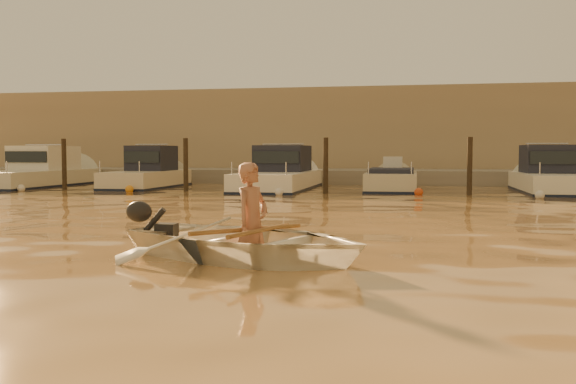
% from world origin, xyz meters
% --- Properties ---
extents(ground_plane, '(160.00, 160.00, 0.00)m').
position_xyz_m(ground_plane, '(0.00, 0.00, 0.00)').
color(ground_plane, '#94653B').
rests_on(ground_plane, ground).
extents(dinghy, '(4.34, 3.74, 0.76)m').
position_xyz_m(dinghy, '(0.65, -0.55, 0.26)').
color(dinghy, white).
rests_on(dinghy, ground_plane).
extents(person, '(0.58, 0.70, 1.64)m').
position_xyz_m(person, '(0.75, -0.58, 0.52)').
color(person, '#9F664F').
rests_on(person, dinghy).
extents(outboard_motor, '(0.98, 0.70, 0.70)m').
position_xyz_m(outboard_motor, '(-0.75, -0.01, 0.28)').
color(outboard_motor, black).
rests_on(outboard_motor, dinghy).
extents(oar_port, '(0.39, 2.08, 0.13)m').
position_xyz_m(oar_port, '(0.89, -0.63, 0.42)').
color(oar_port, brown).
rests_on(oar_port, dinghy).
extents(oar_starboard, '(1.13, 1.83, 0.13)m').
position_xyz_m(oar_starboard, '(0.70, -0.56, 0.42)').
color(oar_starboard, brown).
rests_on(oar_starboard, dinghy).
extents(moored_boat_0, '(2.54, 7.97, 1.75)m').
position_xyz_m(moored_boat_0, '(-13.16, 16.00, 0.62)').
color(moored_boat_0, beige).
rests_on(moored_boat_0, ground_plane).
extents(moored_boat_1, '(2.01, 6.06, 1.75)m').
position_xyz_m(moored_boat_1, '(-8.02, 16.00, 0.62)').
color(moored_boat_1, beige).
rests_on(moored_boat_1, ground_plane).
extents(moored_boat_2, '(2.42, 8.06, 1.75)m').
position_xyz_m(moored_boat_2, '(-2.37, 16.00, 0.62)').
color(moored_boat_2, white).
rests_on(moored_boat_2, ground_plane).
extents(moored_boat_3, '(1.87, 5.48, 0.95)m').
position_xyz_m(moored_boat_3, '(2.08, 16.00, 0.22)').
color(moored_boat_3, beige).
rests_on(moored_boat_3, ground_plane).
extents(moored_boat_4, '(2.10, 6.54, 1.75)m').
position_xyz_m(moored_boat_4, '(7.83, 16.00, 0.62)').
color(moored_boat_4, white).
rests_on(moored_boat_4, ground_plane).
extents(piling_0, '(0.18, 0.18, 2.20)m').
position_xyz_m(piling_0, '(-10.50, 13.80, 0.90)').
color(piling_0, '#2D2319').
rests_on(piling_0, ground_plane).
extents(piling_1, '(0.18, 0.18, 2.20)m').
position_xyz_m(piling_1, '(-5.50, 13.80, 0.90)').
color(piling_1, '#2D2319').
rests_on(piling_1, ground_plane).
extents(piling_2, '(0.18, 0.18, 2.20)m').
position_xyz_m(piling_2, '(-0.20, 13.80, 0.90)').
color(piling_2, '#2D2319').
rests_on(piling_2, ground_plane).
extents(piling_3, '(0.18, 0.18, 2.20)m').
position_xyz_m(piling_3, '(4.80, 13.80, 0.90)').
color(piling_3, '#2D2319').
rests_on(piling_3, ground_plane).
extents(fender_a, '(0.30, 0.30, 0.30)m').
position_xyz_m(fender_a, '(-11.75, 12.84, 0.10)').
color(fender_a, silver).
rests_on(fender_a, ground_plane).
extents(fender_b, '(0.30, 0.30, 0.30)m').
position_xyz_m(fender_b, '(-7.46, 13.10, 0.10)').
color(fender_b, orange).
rests_on(fender_b, ground_plane).
extents(fender_c, '(0.30, 0.30, 0.30)m').
position_xyz_m(fender_c, '(-1.61, 12.41, 0.10)').
color(fender_c, silver).
rests_on(fender_c, ground_plane).
extents(fender_d, '(0.30, 0.30, 0.30)m').
position_xyz_m(fender_d, '(3.09, 13.37, 0.10)').
color(fender_d, '#C94417').
rests_on(fender_d, ground_plane).
extents(fender_e, '(0.30, 0.30, 0.30)m').
position_xyz_m(fender_e, '(6.89, 12.61, 0.10)').
color(fender_e, silver).
rests_on(fender_e, ground_plane).
extents(quay, '(52.00, 4.00, 1.00)m').
position_xyz_m(quay, '(0.00, 21.50, 0.15)').
color(quay, gray).
rests_on(quay, ground_plane).
extents(waterfront_building, '(46.00, 7.00, 4.80)m').
position_xyz_m(waterfront_building, '(0.00, 27.00, 2.40)').
color(waterfront_building, '#9E8466').
rests_on(waterfront_building, quay).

